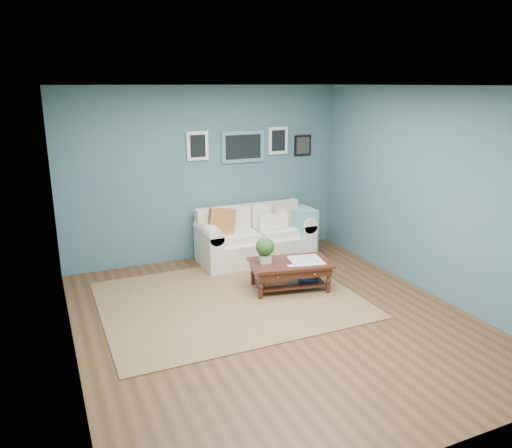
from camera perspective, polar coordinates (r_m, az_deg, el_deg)
room_shell at (r=5.66m, az=2.20°, el=1.85°), size 5.00×5.02×2.70m
area_rug at (r=6.58m, az=-3.04°, el=-8.62°), size 3.22×2.58×0.01m
loveseat at (r=7.92m, az=0.35°, el=-1.39°), size 1.82×0.83×0.94m
coffee_table at (r=6.78m, az=3.44°, el=-4.88°), size 1.17×0.82×0.75m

